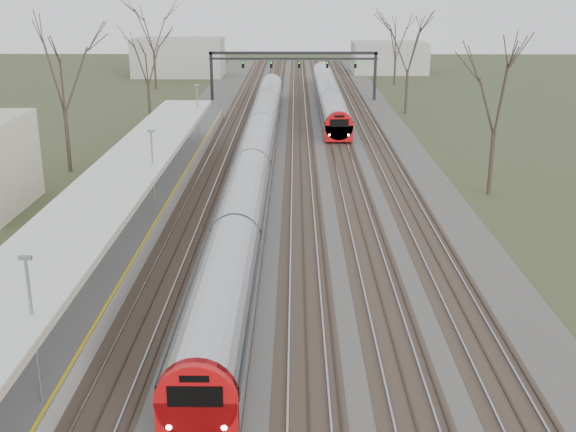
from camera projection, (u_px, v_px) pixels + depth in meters
The scene contains 8 objects.
track_bed at pixel (292, 152), 62.70m from camera, with size 24.00×160.00×0.22m.
platform at pixel (145, 206), 45.99m from camera, with size 3.50×69.00×1.00m, color #9E9B93.
canopy at pixel (126, 171), 40.64m from camera, with size 4.10×50.00×3.11m.
signal_gantry at pixel (294, 61), 89.78m from camera, with size 21.00×0.59×6.08m.
tree_west_far at pixel (61, 68), 53.77m from camera, with size 5.50×5.50×11.33m.
tree_east_far at pixel (498, 90), 47.99m from camera, with size 5.00×5.00×10.30m.
train_near at pixel (257, 148), 57.60m from camera, with size 2.62×75.21×3.05m.
train_far at pixel (328, 94), 86.62m from camera, with size 2.62×45.21×3.05m.
Camera 1 is at (0.50, -6.41, 13.90)m, focal length 45.00 mm.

